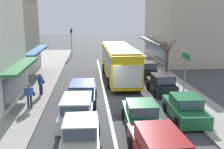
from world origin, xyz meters
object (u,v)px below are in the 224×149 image
object	(u,v)px
wagon_behind_bus_mid	(83,93)
pedestrian_with_handbag_near	(41,83)
city_bus	(119,60)
parked_hatchback_kerb_third	(147,70)
parked_sedan_kerb_front	(185,108)
parked_hatchback_kerb_rear	(136,61)
sedan_queue_gap_filler	(141,116)
pedestrian_browsing_midblock	(29,94)
parked_hatchback_kerb_second	(161,84)
street_tree_right	(167,63)
hatchback_queue_far_back	(81,134)
wagon_adjacent_lane_lead	(159,149)
directional_road_sign	(185,64)
wagon_adjacent_lane_trail	(77,110)
traffic_light_downstreet	(71,37)

from	to	relation	value
wagon_behind_bus_mid	pedestrian_with_handbag_near	world-z (taller)	pedestrian_with_handbag_near
city_bus	parked_hatchback_kerb_third	xyz separation A→B (m)	(3.00, 1.05, -1.17)
city_bus	parked_sedan_kerb_front	bearing A→B (deg)	-74.46
parked_hatchback_kerb_third	parked_hatchback_kerb_rear	size ratio (longest dim) A/B	1.00
city_bus	sedan_queue_gap_filler	distance (m)	11.18
city_bus	parked_sedan_kerb_front	xyz separation A→B (m)	(2.82, -10.15, -1.22)
pedestrian_browsing_midblock	parked_hatchback_kerb_second	bearing A→B (deg)	17.87
wagon_behind_bus_mid	city_bus	bearing A→B (deg)	63.45
street_tree_right	pedestrian_browsing_midblock	size ratio (longest dim) A/B	2.41
hatchback_queue_far_back	parked_hatchback_kerb_third	size ratio (longest dim) A/B	0.99
pedestrian_with_handbag_near	city_bus	bearing A→B (deg)	35.96
parked_hatchback_kerb_rear	parked_hatchback_kerb_second	bearing A→B (deg)	-89.46
parked_hatchback_kerb_rear	parked_sedan_kerb_front	bearing A→B (deg)	-89.96
wagon_behind_bus_mid	parked_hatchback_kerb_second	xyz separation A→B (m)	(6.28, 2.07, -0.04)
wagon_adjacent_lane_lead	parked_sedan_kerb_front	world-z (taller)	wagon_adjacent_lane_lead
parked_sedan_kerb_front	city_bus	bearing A→B (deg)	105.54
wagon_behind_bus_mid	directional_road_sign	xyz separation A→B (m)	(7.40, 0.07, 1.93)
directional_road_sign	parked_hatchback_kerb_rear	bearing A→B (deg)	95.35
parked_hatchback_kerb_second	parked_hatchback_kerb_third	distance (m)	5.71
city_bus	wagon_adjacent_lane_lead	size ratio (longest dim) A/B	2.38
pedestrian_with_handbag_near	wagon_adjacent_lane_trail	bearing A→B (deg)	-60.60
wagon_adjacent_lane_lead	pedestrian_browsing_midblock	size ratio (longest dim) A/B	2.81
parked_sedan_kerb_front	traffic_light_downstreet	world-z (taller)	traffic_light_downstreet
wagon_adjacent_lane_lead	directional_road_sign	distance (m)	9.48
pedestrian_browsing_midblock	wagon_adjacent_lane_trail	bearing A→B (deg)	-35.54
parked_hatchback_kerb_rear	parked_hatchback_kerb_third	bearing A→B (deg)	-87.94
wagon_behind_bus_mid	pedestrian_browsing_midblock	distance (m)	3.61
wagon_behind_bus_mid	traffic_light_downstreet	xyz separation A→B (m)	(-2.05, 21.92, 2.11)
wagon_behind_bus_mid	traffic_light_downstreet	size ratio (longest dim) A/B	1.09
directional_road_sign	pedestrian_browsing_midblock	xyz separation A→B (m)	(-10.83, -1.13, -1.61)
pedestrian_with_handbag_near	pedestrian_browsing_midblock	distance (m)	3.02
hatchback_queue_far_back	parked_hatchback_kerb_rear	size ratio (longest dim) A/B	1.00
traffic_light_downstreet	pedestrian_browsing_midblock	bearing A→B (deg)	-93.45
city_bus	traffic_light_downstreet	world-z (taller)	traffic_light_downstreet
parked_hatchback_kerb_third	pedestrian_with_handbag_near	xyz separation A→B (m)	(-9.60, -5.84, 0.36)
street_tree_right	pedestrian_browsing_midblock	distance (m)	12.80
wagon_behind_bus_mid	parked_hatchback_kerb_rear	bearing A→B (deg)	64.79
city_bus	parked_sedan_kerb_front	distance (m)	10.61
parked_hatchback_kerb_second	street_tree_right	world-z (taller)	street_tree_right
hatchback_queue_far_back	directional_road_sign	size ratio (longest dim) A/B	1.04
wagon_behind_bus_mid	pedestrian_browsing_midblock	xyz separation A→B (m)	(-3.44, -1.06, 0.32)
parked_sedan_kerb_front	street_tree_right	xyz separation A→B (m)	(1.46, 8.71, 1.17)
parked_hatchback_kerb_second	pedestrian_browsing_midblock	size ratio (longest dim) A/B	2.28
sedan_queue_gap_filler	directional_road_sign	xyz separation A→B (m)	(4.08, 4.45, 2.01)
wagon_adjacent_lane_trail	sedan_queue_gap_filler	bearing A→B (deg)	-16.31
city_bus	wagon_adjacent_lane_lead	world-z (taller)	city_bus
hatchback_queue_far_back	street_tree_right	distance (m)	14.06
hatchback_queue_far_back	street_tree_right	bearing A→B (deg)	57.13
pedestrian_browsing_midblock	parked_sedan_kerb_front	bearing A→B (deg)	-13.79
parked_hatchback_kerb_third	directional_road_sign	bearing A→B (deg)	-82.39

